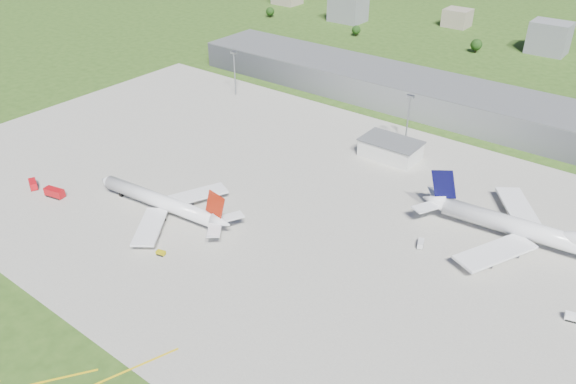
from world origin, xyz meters
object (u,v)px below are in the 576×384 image
Objects in this scene: crash_tender at (33,185)px; van_white_far at (573,318)px; airliner_blue_quad at (537,233)px; fire_truck at (55,193)px; airliner_red_twin at (164,203)px; van_white_near at (421,244)px; tug_yellow at (161,253)px.

crash_tender is 208.76m from van_white_far.
airliner_blue_quad is 9.04× the size of fire_truck.
airliner_red_twin is at bearing 10.30° from fire_truck.
airliner_blue_quad is 187.24m from fire_truck.
airliner_red_twin is 9.38× the size of crash_tender.
airliner_blue_quad is at bearing -157.21° from airliner_red_twin.
airliner_red_twin is 98.41m from van_white_near.
airliner_blue_quad is 200.02m from crash_tender.
tug_yellow is 92.36m from van_white_near.
airliner_blue_quad is at bearing 50.38° from crash_tender.
airliner_blue_quad is 16.27× the size of van_white_near.
airliner_blue_quad is 11.54× the size of crash_tender.
van_white_far is (53.19, -6.31, 0.04)m from van_white_near.
van_white_far is at bearing -61.03° from airliner_blue_quad.
crash_tender is at bearing 173.41° from fire_truck.
van_white_near is (70.07, 60.17, 0.35)m from tug_yellow.
crash_tender is at bearing -159.36° from airliner_blue_quad.
van_white_near is (89.35, 41.08, -3.65)m from airliner_red_twin.
tug_yellow is (19.28, -19.09, -4.00)m from airliner_red_twin.
van_white_near is (134.56, 60.22, -0.67)m from fire_truck.
airliner_red_twin is at bearing 94.79° from van_white_near.
tug_yellow is at bearing 25.84° from crash_tender.
crash_tender is at bearing 92.70° from van_white_near.
airliner_red_twin is at bearing -156.51° from airliner_blue_quad.
crash_tender is 1.37× the size of van_white_far.
crash_tender is 160.43m from van_white_near.
fire_truck is at bearing 17.26° from airliner_red_twin.
airliner_blue_quad reaches higher than tug_yellow.
airliner_red_twin is 146.76m from van_white_far.
van_white_near is at bearing -161.00° from airliner_red_twin.
airliner_red_twin is 12.90× the size of van_white_far.
fire_truck is (-166.74, -85.07, -4.05)m from airliner_blue_quad.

